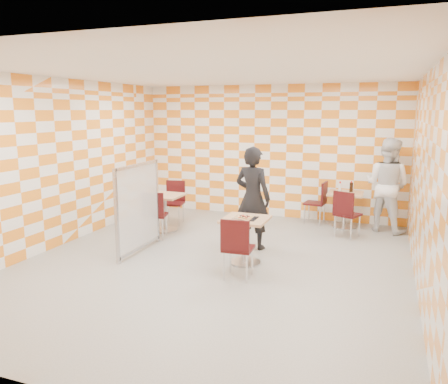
% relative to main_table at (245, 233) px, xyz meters
% --- Properties ---
extents(room_shell, '(7.00, 7.00, 7.00)m').
position_rel_main_table_xyz_m(room_shell, '(-0.46, 0.33, 0.99)').
color(room_shell, '#999993').
rests_on(room_shell, ground).
extents(main_table, '(0.70, 0.70, 0.75)m').
position_rel_main_table_xyz_m(main_table, '(0.00, 0.00, 0.00)').
color(main_table, tan).
rests_on(main_table, ground).
extents(second_table, '(0.70, 0.70, 0.75)m').
position_rel_main_table_xyz_m(second_table, '(1.29, 2.81, 0.00)').
color(second_table, tan).
rests_on(second_table, ground).
extents(empty_table, '(0.70, 0.70, 0.75)m').
position_rel_main_table_xyz_m(empty_table, '(-2.13, 1.29, 0.00)').
color(empty_table, tan).
rests_on(empty_table, ground).
extents(chair_main_front, '(0.45, 0.46, 0.92)m').
position_rel_main_table_xyz_m(chair_main_front, '(0.10, -0.72, 0.04)').
color(chair_main_front, '#3A0B0D').
rests_on(chair_main_front, ground).
extents(chair_second_front, '(0.56, 0.56, 0.92)m').
position_rel_main_table_xyz_m(chair_second_front, '(1.37, 2.01, 0.04)').
color(chair_second_front, '#3A0B0D').
rests_on(chair_second_front, ground).
extents(chair_second_side, '(0.47, 0.47, 0.92)m').
position_rel_main_table_xyz_m(chair_second_side, '(0.74, 2.92, 0.04)').
color(chair_second_side, '#3A0B0D').
rests_on(chair_second_side, ground).
extents(chair_empty_near, '(0.52, 0.53, 0.92)m').
position_rel_main_table_xyz_m(chair_empty_near, '(-2.03, 0.67, 0.04)').
color(chair_empty_near, '#3A0B0D').
rests_on(chair_empty_near, ground).
extents(chair_empty_far, '(0.49, 0.50, 0.92)m').
position_rel_main_table_xyz_m(chair_empty_far, '(-2.23, 1.92, 0.04)').
color(chair_empty_far, '#3A0B0D').
rests_on(chair_empty_far, ground).
extents(partition, '(0.08, 1.38, 1.55)m').
position_rel_main_table_xyz_m(partition, '(-1.91, -0.08, 0.28)').
color(partition, white).
rests_on(partition, ground).
extents(man_dark, '(0.74, 0.55, 1.82)m').
position_rel_main_table_xyz_m(man_dark, '(-0.13, 0.83, 0.40)').
color(man_dark, black).
rests_on(man_dark, ground).
extents(man_white, '(1.14, 1.04, 1.90)m').
position_rel_main_table_xyz_m(man_white, '(2.09, 2.84, 0.44)').
color(man_white, white).
rests_on(man_white, ground).
extents(pizza_on_foil, '(0.40, 0.40, 0.04)m').
position_rel_main_table_xyz_m(pizza_on_foil, '(-0.00, -0.02, 0.26)').
color(pizza_on_foil, silver).
rests_on(pizza_on_foil, main_table).
extents(sport_bottle, '(0.06, 0.06, 0.20)m').
position_rel_main_table_xyz_m(sport_bottle, '(1.16, 2.97, 0.33)').
color(sport_bottle, white).
rests_on(sport_bottle, second_table).
extents(soda_bottle, '(0.07, 0.07, 0.23)m').
position_rel_main_table_xyz_m(soda_bottle, '(1.39, 2.92, 0.34)').
color(soda_bottle, black).
rests_on(soda_bottle, second_table).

